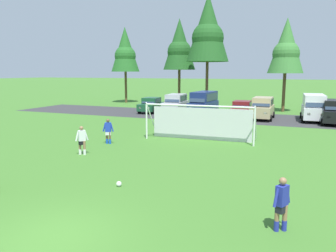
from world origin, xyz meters
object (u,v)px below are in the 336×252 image
Objects in this scene: player_striker_near at (108,131)px; parked_car_slot_center_left at (204,102)px; parked_car_slot_left at (176,103)px; parked_car_slot_far_right at (334,112)px; player_defender_far at (282,204)px; parked_car_slot_center_right at (263,108)px; soccer_ball at (119,184)px; parked_car_slot_far_left at (151,105)px; parked_car_slot_right at (314,107)px; player_midfield_center at (82,140)px; parked_car_slot_center at (242,109)px; soccer_goal at (200,121)px.

parked_car_slot_center_left is (1.52, 16.75, 0.52)m from player_striker_near.
parked_car_slot_left is 16.10m from parked_car_slot_far_right.
parked_car_slot_center_right reaches higher than player_defender_far.
parked_car_slot_center_right is (3.04, 22.48, 1.00)m from soccer_ball.
parked_car_slot_right reaches higher than parked_car_slot_far_left.
parked_car_slot_right is at bearing -2.65° from parked_car_slot_center_left.
player_midfield_center is 0.33× the size of parked_car_slot_right.
parked_car_slot_center is at bearing 69.72° from player_striker_near.
parked_car_slot_center_left is (-3.34, 23.58, 1.23)m from soccer_ball.
parked_car_slot_far_right is (3.00, 23.23, 0.29)m from player_defender_far.
soccer_goal is 1.59× the size of parked_car_slot_left.
parked_car_slot_left is (-12.99, 25.07, 0.29)m from player_defender_far.
player_defender_far is 0.39× the size of parked_car_slot_center.
soccer_goal is at bearing -93.07° from parked_car_slot_center.
soccer_ball is 6.05m from player_midfield_center.
player_striker_near is 14.00m from player_defender_far.
parked_car_slot_center_right is (12.55, -0.71, 0.24)m from parked_car_slot_far_left.
parked_car_slot_center_right is at bearing -3.24° from parked_car_slot_far_left.
parked_car_slot_far_right is (12.73, -1.85, -0.23)m from parked_car_slot_center_left.
soccer_ball is 10.37m from soccer_goal.
parked_car_slot_far_left is at bearing 112.29° from soccer_ball.
parked_car_slot_far_right is (9.07, 11.44, -0.18)m from soccer_goal.
player_midfield_center is at bearing -128.05° from parked_car_slot_far_right.
parked_car_slot_left is at bearing 95.65° from player_midfield_center.
parked_car_slot_far_left is 17.20m from parked_car_slot_right.
parked_car_slot_center_left and parked_car_slot_right have the same top height.
player_midfield_center is 19.67m from parked_car_slot_center.
player_midfield_center is at bearing -93.80° from parked_car_slot_center_left.
soccer_goal is 4.58× the size of player_striker_near.
parked_car_slot_far_right is (14.04, 17.94, 0.29)m from player_midfield_center.
player_striker_near is at bearing -84.03° from parked_car_slot_left.
parked_car_slot_center_left is 1.15× the size of parked_car_slot_center.
parked_car_slot_far_left is (-15.89, 24.69, 0.05)m from player_defender_far.
parked_car_slot_far_right reaches higher than player_striker_near.
parked_car_slot_far_left reaches higher than player_midfield_center.
player_midfield_center is at bearing -84.35° from parked_car_slot_left.
parked_car_slot_left reaches higher than parked_car_slot_far_left.
parked_car_slot_far_left is at bearing 176.76° from parked_car_slot_center_right.
parked_car_slot_center_left is 12.86m from parked_car_slot_far_right.
parked_car_slot_far_left and parked_car_slot_center have the same top height.
parked_car_slot_center_right reaches higher than parked_car_slot_center.
parked_car_slot_right is (7.69, 23.07, 1.23)m from soccer_ball.
soccer_ball is 0.04× the size of parked_car_slot_center_left.
parked_car_slot_far_left is (-4.86, 19.40, 0.05)m from player_midfield_center.
parked_car_slot_right is at bearing 141.88° from parked_car_slot_far_right.
parked_car_slot_far_right is at bearing -8.25° from parked_car_slot_center_left.
parked_car_slot_far_left is 18.96m from parked_car_slot_far_right.
soccer_goal is at bearing -74.61° from parked_car_slot_center_left.
parked_car_slot_center_left is 1.07× the size of parked_car_slot_center_right.
parked_car_slot_far_left is at bearing 122.77° from player_defender_far.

